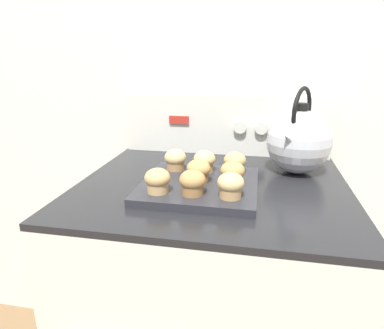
% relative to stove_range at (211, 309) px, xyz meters
% --- Properties ---
extents(wall_back, '(8.00, 0.05, 2.40)m').
position_rel_stove_range_xyz_m(wall_back, '(0.00, 0.37, 0.75)').
color(wall_back, silver).
rests_on(wall_back, ground_plane).
extents(stove_range, '(0.76, 0.72, 0.90)m').
position_rel_stove_range_xyz_m(stove_range, '(0.00, 0.00, 0.00)').
color(stove_range, silver).
rests_on(stove_range, ground_plane).
extents(control_panel, '(0.75, 0.07, 0.21)m').
position_rel_stove_range_xyz_m(control_panel, '(0.00, 0.32, 0.56)').
color(control_panel, silver).
rests_on(control_panel, stove_range).
extents(muffin_pan, '(0.31, 0.31, 0.02)m').
position_rel_stove_range_xyz_m(muffin_pan, '(-0.03, -0.07, 0.46)').
color(muffin_pan, '#28282D').
rests_on(muffin_pan, stove_range).
extents(muffin_r0_c0, '(0.06, 0.06, 0.06)m').
position_rel_stove_range_xyz_m(muffin_r0_c0, '(-0.12, -0.16, 0.50)').
color(muffin_r0_c0, tan).
rests_on(muffin_r0_c0, muffin_pan).
extents(muffin_r0_c1, '(0.06, 0.06, 0.06)m').
position_rel_stove_range_xyz_m(muffin_r0_c1, '(-0.03, -0.16, 0.50)').
color(muffin_r0_c1, olive).
rests_on(muffin_r0_c1, muffin_pan).
extents(muffin_r0_c2, '(0.06, 0.06, 0.06)m').
position_rel_stove_range_xyz_m(muffin_r0_c2, '(0.06, -0.16, 0.50)').
color(muffin_r0_c2, tan).
rests_on(muffin_r0_c2, muffin_pan).
extents(muffin_r1_c1, '(0.06, 0.06, 0.06)m').
position_rel_stove_range_xyz_m(muffin_r1_c1, '(-0.03, -0.07, 0.50)').
color(muffin_r1_c1, olive).
rests_on(muffin_r1_c1, muffin_pan).
extents(muffin_r1_c2, '(0.06, 0.06, 0.06)m').
position_rel_stove_range_xyz_m(muffin_r1_c2, '(0.06, -0.07, 0.50)').
color(muffin_r1_c2, tan).
rests_on(muffin_r1_c2, muffin_pan).
extents(muffin_r2_c0, '(0.06, 0.06, 0.06)m').
position_rel_stove_range_xyz_m(muffin_r2_c0, '(-0.12, 0.02, 0.50)').
color(muffin_r2_c0, '#A37A4C').
rests_on(muffin_r2_c0, muffin_pan).
extents(muffin_r2_c1, '(0.06, 0.06, 0.06)m').
position_rel_stove_range_xyz_m(muffin_r2_c1, '(-0.03, 0.02, 0.50)').
color(muffin_r2_c1, tan).
rests_on(muffin_r2_c1, muffin_pan).
extents(muffin_r2_c2, '(0.06, 0.06, 0.06)m').
position_rel_stove_range_xyz_m(muffin_r2_c2, '(0.06, 0.03, 0.50)').
color(muffin_r2_c2, '#A37A4C').
rests_on(muffin_r2_c2, muffin_pan).
extents(tea_kettle, '(0.20, 0.23, 0.27)m').
position_rel_stove_range_xyz_m(tea_kettle, '(0.24, 0.13, 0.55)').
color(tea_kettle, silver).
rests_on(tea_kettle, stove_range).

